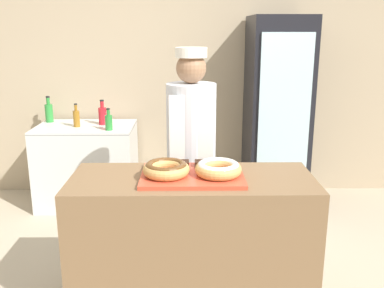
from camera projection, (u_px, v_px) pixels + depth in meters
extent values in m
cube|color=tan|center=(190.00, 68.00, 4.49)|extent=(8.00, 0.06, 2.70)
cube|color=brown|center=(192.00, 244.00, 2.67)|extent=(1.47, 0.59, 0.88)
cube|color=#D84C33|center=(192.00, 175.00, 2.55)|extent=(0.61, 0.44, 0.02)
torus|color=tan|center=(166.00, 169.00, 2.51)|extent=(0.28, 0.28, 0.07)
torus|color=brown|center=(166.00, 166.00, 2.50)|extent=(0.25, 0.25, 0.05)
torus|color=tan|center=(218.00, 169.00, 2.51)|extent=(0.28, 0.28, 0.07)
torus|color=white|center=(218.00, 166.00, 2.50)|extent=(0.25, 0.25, 0.05)
cube|color=black|center=(183.00, 163.00, 2.69)|extent=(0.08, 0.08, 0.03)
cube|color=black|center=(201.00, 163.00, 2.69)|extent=(0.08, 0.08, 0.03)
cylinder|color=#4C4C51|center=(191.00, 212.00, 3.25)|extent=(0.26, 0.26, 0.78)
cylinder|color=silver|center=(191.00, 124.00, 3.08)|extent=(0.36, 0.36, 0.59)
cube|color=white|center=(192.00, 182.00, 3.02)|extent=(0.30, 0.02, 1.23)
sphere|color=#936B4C|center=(191.00, 68.00, 2.97)|extent=(0.21, 0.21, 0.21)
cylinder|color=white|center=(191.00, 52.00, 2.95)|extent=(0.22, 0.22, 0.07)
cube|color=black|center=(276.00, 114.00, 4.22)|extent=(0.57, 0.68, 1.86)
cube|color=silver|center=(284.00, 117.00, 3.87)|extent=(0.47, 0.02, 1.49)
cube|color=silver|center=(88.00, 165.00, 4.33)|extent=(0.95, 0.64, 0.82)
cube|color=gray|center=(85.00, 128.00, 4.23)|extent=(0.96, 0.64, 0.01)
cylinder|color=#99661E|center=(77.00, 119.00, 4.16)|extent=(0.06, 0.06, 0.16)
cylinder|color=#99661E|center=(76.00, 108.00, 4.14)|extent=(0.03, 0.03, 0.06)
cylinder|color=black|center=(75.00, 104.00, 4.13)|extent=(0.03, 0.03, 0.01)
cylinder|color=#2D8C38|center=(49.00, 113.00, 4.38)|extent=(0.08, 0.08, 0.18)
cylinder|color=#2D8C38|center=(48.00, 101.00, 4.34)|extent=(0.04, 0.04, 0.07)
cylinder|color=black|center=(48.00, 97.00, 4.33)|extent=(0.04, 0.04, 0.01)
cylinder|color=#2D8C38|center=(109.00, 123.00, 4.03)|extent=(0.07, 0.07, 0.14)
cylinder|color=#2D8C38|center=(108.00, 112.00, 4.00)|extent=(0.03, 0.03, 0.05)
cylinder|color=black|center=(108.00, 109.00, 3.99)|extent=(0.03, 0.03, 0.01)
cylinder|color=red|center=(103.00, 116.00, 4.26)|extent=(0.08, 0.08, 0.17)
cylinder|color=red|center=(102.00, 105.00, 4.23)|extent=(0.04, 0.04, 0.07)
cylinder|color=black|center=(102.00, 101.00, 4.22)|extent=(0.04, 0.04, 0.01)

